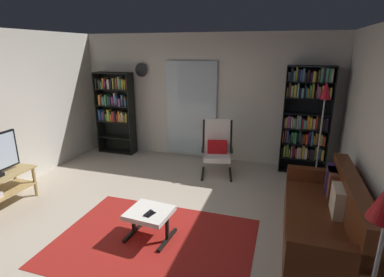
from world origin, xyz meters
TOP-DOWN VIEW (x-y plane):
  - ground_plane at (0.00, 0.00)m, footprint 7.02×7.02m
  - wall_back at (0.00, 2.90)m, footprint 5.60×0.06m
  - glass_door_panel at (-0.27, 2.83)m, footprint 1.10×0.01m
  - area_rug at (0.22, -0.25)m, footprint 2.41×1.75m
  - bookshelf_near_tv at (-1.97, 2.63)m, footprint 0.84×0.30m
  - bookshelf_near_sofa at (2.02, 2.65)m, footprint 0.83×0.30m
  - leather_sofa at (2.21, 0.39)m, footprint 0.80×1.99m
  - lounge_armchair at (0.48, 2.09)m, footprint 0.69×0.76m
  - ottoman at (0.14, -0.17)m, footprint 0.56×0.52m
  - tv_remote at (0.16, -0.23)m, footprint 0.06×0.15m
  - cell_phone at (0.19, -0.24)m, footprint 0.11×0.15m
  - floor_lamp_by_shelf at (2.23, 2.04)m, footprint 0.22×0.22m
  - wall_clock at (-1.38, 2.82)m, footprint 0.29×0.03m

SIDE VIEW (x-z plane):
  - ground_plane at x=0.00m, z-range 0.00..0.00m
  - area_rug at x=0.22m, z-range 0.00..0.01m
  - ottoman at x=0.14m, z-range 0.12..0.50m
  - leather_sofa at x=2.21m, z-range -0.11..0.74m
  - cell_phone at x=0.19m, z-range 0.37..0.38m
  - tv_remote at x=0.16m, z-range 0.37..0.39m
  - lounge_armchair at x=0.48m, z-range 0.02..1.05m
  - bookshelf_near_tv at x=-1.97m, z-range 0.14..1.94m
  - glass_door_panel at x=-0.27m, z-range 0.05..2.05m
  - bookshelf_near_sofa at x=2.02m, z-range 0.05..2.06m
  - wall_back at x=0.00m, z-range 0.00..2.60m
  - floor_lamp_by_shelf at x=2.23m, z-range 0.54..2.33m
  - wall_clock at x=-1.38m, z-range 1.71..2.00m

